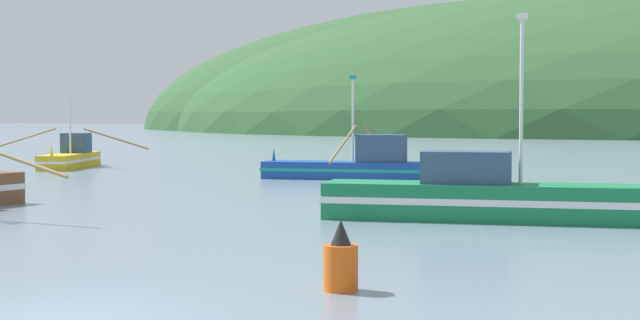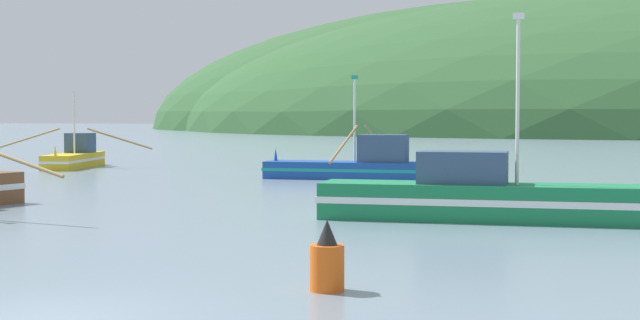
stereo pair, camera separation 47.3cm
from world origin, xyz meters
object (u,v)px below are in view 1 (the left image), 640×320
fishing_boat_yellow (71,157)px  channel_buoy (341,262)px  fishing_boat_blue (364,166)px  fishing_boat_green (498,198)px

fishing_boat_yellow → channel_buoy: (25.35, -37.22, -0.13)m
fishing_boat_yellow → channel_buoy: 45.03m
channel_buoy → fishing_boat_blue: bearing=99.3°
fishing_boat_blue → fishing_boat_green: size_ratio=1.20×
fishing_boat_yellow → channel_buoy: size_ratio=7.24×
fishing_boat_green → channel_buoy: 13.08m
fishing_boat_blue → channel_buoy: (5.05, -30.75, -0.15)m
fishing_boat_green → fishing_boat_yellow: 37.05m
fishing_boat_green → fishing_boat_yellow: size_ratio=1.15×
fishing_boat_blue → fishing_boat_yellow: size_ratio=1.38×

